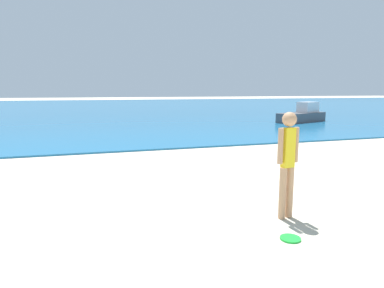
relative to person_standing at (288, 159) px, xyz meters
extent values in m
cube|color=#1E6B9E|center=(-0.73, 36.54, -0.93)|extent=(160.00, 60.00, 0.06)
cylinder|color=tan|center=(0.07, 0.01, -0.54)|extent=(0.11, 0.11, 0.82)
cylinder|color=tan|center=(-0.07, -0.01, -0.54)|extent=(0.11, 0.11, 0.82)
cube|color=yellow|center=(0.00, 0.00, 0.18)|extent=(0.20, 0.14, 0.62)
sphere|color=tan|center=(0.00, 0.00, 0.61)|extent=(0.22, 0.22, 0.22)
cylinder|color=tan|center=(0.15, 0.02, 0.21)|extent=(0.08, 0.08, 0.55)
cylinder|color=tan|center=(-0.15, -0.02, 0.21)|extent=(0.08, 0.08, 0.55)
cylinder|color=green|center=(-0.38, -0.71, -0.94)|extent=(0.28, 0.28, 0.03)
cube|color=#4C4C51|center=(9.78, 13.33, -0.61)|extent=(3.76, 2.35, 0.57)
cube|color=silver|center=(10.38, 13.56, 0.00)|extent=(1.49, 1.21, 0.64)
camera|label=1|loc=(-2.96, -4.41, 1.05)|focal=31.46mm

